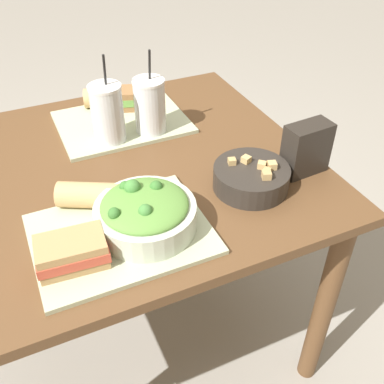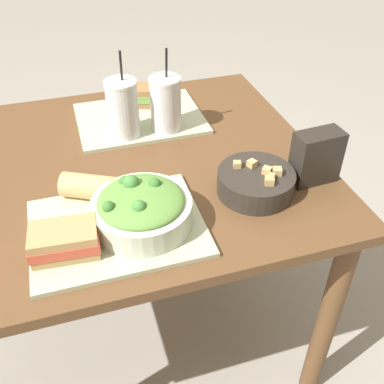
{
  "view_description": "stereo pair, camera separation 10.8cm",
  "coord_description": "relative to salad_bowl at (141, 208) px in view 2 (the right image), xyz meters",
  "views": [
    {
      "loc": [
        -0.21,
        -1.02,
        1.46
      ],
      "look_at": [
        0.14,
        -0.24,
        0.79
      ],
      "focal_mm": 42.0,
      "sensor_mm": 36.0,
      "label": 1
    },
    {
      "loc": [
        -0.11,
        -1.06,
        1.46
      ],
      "look_at": [
        0.14,
        -0.24,
        0.79
      ],
      "focal_mm": 42.0,
      "sensor_mm": 36.0,
      "label": 2
    }
  ],
  "objects": [
    {
      "name": "sandwich_near",
      "position": [
        -0.18,
        -0.04,
        -0.01
      ],
      "size": [
        0.15,
        0.1,
        0.06
      ],
      "rotation": [
        0.0,
        0.0,
        -0.08
      ],
      "color": "tan",
      "rests_on": "tray_near"
    },
    {
      "name": "chip_bag",
      "position": [
        0.47,
        0.05,
        0.02
      ],
      "size": [
        0.13,
        0.07,
        0.14
      ],
      "rotation": [
        0.0,
        0.0,
        0.07
      ],
      "color": "#28231E",
      "rests_on": "dining_table"
    },
    {
      "name": "drink_cup_red",
      "position": [
        0.16,
        0.41,
        0.03
      ],
      "size": [
        0.1,
        0.1,
        0.25
      ],
      "color": "silver",
      "rests_on": "tray_far"
    },
    {
      "name": "soup_bowl",
      "position": [
        0.31,
        0.04,
        -0.02
      ],
      "size": [
        0.2,
        0.2,
        0.08
      ],
      "color": "#2D2823",
      "rests_on": "dining_table"
    },
    {
      "name": "baguette_far",
      "position": [
        0.08,
        0.62,
        -0.01
      ],
      "size": [
        0.15,
        0.1,
        0.06
      ],
      "rotation": [
        0.0,
        0.0,
        1.26
      ],
      "color": "tan",
      "rests_on": "tray_far"
    },
    {
      "name": "tray_near",
      "position": [
        -0.06,
        0.01,
        -0.05
      ],
      "size": [
        0.4,
        0.31,
        0.01
      ],
      "color": "#B2BC99",
      "rests_on": "dining_table"
    },
    {
      "name": "drink_cup_dark",
      "position": [
        0.04,
        0.41,
        0.04
      ],
      "size": [
        0.1,
        0.1,
        0.26
      ],
      "color": "silver",
      "rests_on": "tray_far"
    },
    {
      "name": "ground_plane",
      "position": [
        -0.01,
        0.27,
        -0.8
      ],
      "size": [
        12.0,
        12.0,
        0.0
      ],
      "primitive_type": "plane",
      "color": "gray"
    },
    {
      "name": "sandwich_far",
      "position": [
        0.13,
        0.59,
        -0.01
      ],
      "size": [
        0.18,
        0.13,
        0.06
      ],
      "rotation": [
        0.0,
        0.0,
        -0.33
      ],
      "color": "olive",
      "rests_on": "tray_far"
    },
    {
      "name": "tray_far",
      "position": [
        0.1,
        0.5,
        -0.05
      ],
      "size": [
        0.4,
        0.31,
        0.01
      ],
      "color": "#B2BC99",
      "rests_on": "dining_table"
    },
    {
      "name": "salad_bowl",
      "position": [
        0.0,
        0.0,
        0.0
      ],
      "size": [
        0.23,
        0.23,
        0.11
      ],
      "color": "beige",
      "rests_on": "tray_near"
    },
    {
      "name": "dining_table",
      "position": [
        -0.01,
        0.27,
        -0.16
      ],
      "size": [
        1.13,
        0.94,
        0.74
      ],
      "color": "brown",
      "rests_on": "ground_plane"
    },
    {
      "name": "baguette_near",
      "position": [
        -0.08,
        0.12,
        -0.01
      ],
      "size": [
        0.19,
        0.14,
        0.06
      ],
      "rotation": [
        0.0,
        0.0,
        1.09
      ],
      "color": "tan",
      "rests_on": "tray_near"
    }
  ]
}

